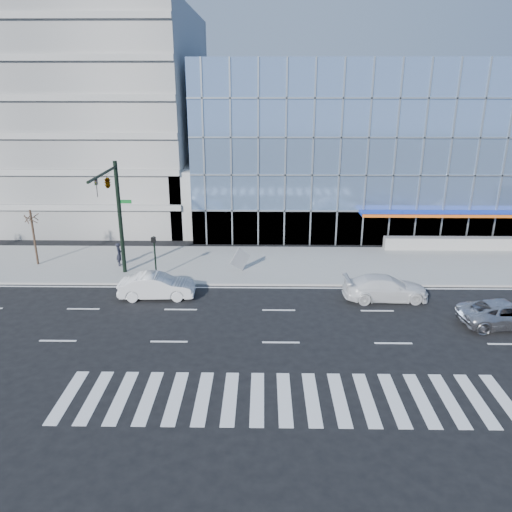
{
  "coord_description": "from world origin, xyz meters",
  "views": [
    {
      "loc": [
        -0.98,
        -27.65,
        13.14
      ],
      "look_at": [
        -1.43,
        3.0,
        2.45
      ],
      "focal_mm": 35.0,
      "sensor_mm": 36.0,
      "label": 1
    }
  ],
  "objects_px": {
    "pedestrian": "(119,254)",
    "tilted_panel": "(240,259)",
    "silver_suv": "(506,314)",
    "white_sedan": "(157,286)",
    "street_tree_near": "(31,218)",
    "traffic_signal": "(111,194)",
    "white_suv": "(385,288)",
    "ped_signal_post": "(154,251)"
  },
  "relations": [
    {
      "from": "ped_signal_post",
      "to": "tilted_panel",
      "type": "xyz_separation_m",
      "value": [
        5.89,
        1.3,
        -1.08
      ]
    },
    {
      "from": "street_tree_near",
      "to": "pedestrian",
      "type": "bearing_deg",
      "value": -1.53
    },
    {
      "from": "silver_suv",
      "to": "tilted_panel",
      "type": "distance_m",
      "value": 17.42
    },
    {
      "from": "white_suv",
      "to": "tilted_panel",
      "type": "relative_size",
      "value": 4.13
    },
    {
      "from": "traffic_signal",
      "to": "white_suv",
      "type": "relative_size",
      "value": 1.49
    },
    {
      "from": "traffic_signal",
      "to": "white_suv",
      "type": "distance_m",
      "value": 18.84
    },
    {
      "from": "street_tree_near",
      "to": "tilted_panel",
      "type": "relative_size",
      "value": 3.25
    },
    {
      "from": "ped_signal_post",
      "to": "street_tree_near",
      "type": "bearing_deg",
      "value": 164.94
    },
    {
      "from": "traffic_signal",
      "to": "ped_signal_post",
      "type": "xyz_separation_m",
      "value": [
        2.5,
        0.37,
        -4.02
      ]
    },
    {
      "from": "silver_suv",
      "to": "white_sedan",
      "type": "height_order",
      "value": "white_sedan"
    },
    {
      "from": "traffic_signal",
      "to": "tilted_panel",
      "type": "distance_m",
      "value": 9.96
    },
    {
      "from": "traffic_signal",
      "to": "silver_suv",
      "type": "relative_size",
      "value": 1.53
    },
    {
      "from": "street_tree_near",
      "to": "silver_suv",
      "type": "height_order",
      "value": "street_tree_near"
    },
    {
      "from": "white_suv",
      "to": "white_sedan",
      "type": "height_order",
      "value": "white_sedan"
    },
    {
      "from": "ped_signal_post",
      "to": "street_tree_near",
      "type": "xyz_separation_m",
      "value": [
        -9.5,
        2.56,
        1.64
      ]
    },
    {
      "from": "silver_suv",
      "to": "white_sedan",
      "type": "bearing_deg",
      "value": 75.27
    },
    {
      "from": "white_suv",
      "to": "white_sedan",
      "type": "relative_size",
      "value": 1.12
    },
    {
      "from": "ped_signal_post",
      "to": "street_tree_near",
      "type": "height_order",
      "value": "street_tree_near"
    },
    {
      "from": "silver_suv",
      "to": "tilted_panel",
      "type": "bearing_deg",
      "value": 57.65
    },
    {
      "from": "ped_signal_post",
      "to": "white_sedan",
      "type": "height_order",
      "value": "ped_signal_post"
    },
    {
      "from": "ped_signal_post",
      "to": "white_sedan",
      "type": "bearing_deg",
      "value": -77.2
    },
    {
      "from": "street_tree_near",
      "to": "tilted_panel",
      "type": "xyz_separation_m",
      "value": [
        15.39,
        -1.25,
        -2.72
      ]
    },
    {
      "from": "traffic_signal",
      "to": "ped_signal_post",
      "type": "relative_size",
      "value": 2.67
    },
    {
      "from": "traffic_signal",
      "to": "ped_signal_post",
      "type": "bearing_deg",
      "value": 8.52
    },
    {
      "from": "traffic_signal",
      "to": "tilted_panel",
      "type": "xyz_separation_m",
      "value": [
        8.39,
        1.68,
        -5.1
      ]
    },
    {
      "from": "white_sedan",
      "to": "ped_signal_post",
      "type": "bearing_deg",
      "value": 10.32
    },
    {
      "from": "ped_signal_post",
      "to": "pedestrian",
      "type": "xyz_separation_m",
      "value": [
        -3.22,
        2.39,
        -1.11
      ]
    },
    {
      "from": "ped_signal_post",
      "to": "tilted_panel",
      "type": "distance_m",
      "value": 6.13
    },
    {
      "from": "street_tree_near",
      "to": "ped_signal_post",
      "type": "bearing_deg",
      "value": -15.06
    },
    {
      "from": "white_suv",
      "to": "white_sedan",
      "type": "bearing_deg",
      "value": 87.87
    },
    {
      "from": "white_sedan",
      "to": "street_tree_near",
      "type": "bearing_deg",
      "value": 58.36
    },
    {
      "from": "white_suv",
      "to": "white_sedan",
      "type": "xyz_separation_m",
      "value": [
        -14.62,
        0.05,
        0.01
      ]
    },
    {
      "from": "traffic_signal",
      "to": "white_suv",
      "type": "xyz_separation_m",
      "value": [
        17.83,
        -2.82,
        -5.38
      ]
    },
    {
      "from": "street_tree_near",
      "to": "silver_suv",
      "type": "relative_size",
      "value": 0.81
    },
    {
      "from": "silver_suv",
      "to": "white_suv",
      "type": "distance_m",
      "value": 6.98
    },
    {
      "from": "traffic_signal",
      "to": "ped_signal_post",
      "type": "distance_m",
      "value": 4.75
    },
    {
      "from": "traffic_signal",
      "to": "white_sedan",
      "type": "height_order",
      "value": "traffic_signal"
    },
    {
      "from": "street_tree_near",
      "to": "tilted_panel",
      "type": "bearing_deg",
      "value": -4.65
    },
    {
      "from": "street_tree_near",
      "to": "white_sedan",
      "type": "bearing_deg",
      "value": -29.16
    },
    {
      "from": "pedestrian",
      "to": "tilted_panel",
      "type": "bearing_deg",
      "value": -104.25
    },
    {
      "from": "ped_signal_post",
      "to": "tilted_panel",
      "type": "relative_size",
      "value": 2.31
    },
    {
      "from": "white_sedan",
      "to": "tilted_panel",
      "type": "bearing_deg",
      "value": -51.8
    }
  ]
}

